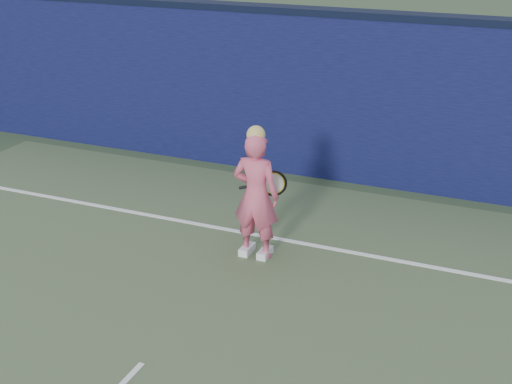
% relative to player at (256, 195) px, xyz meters
% --- Properties ---
extents(backstop_wall, '(24.00, 0.40, 2.50)m').
position_rel_player_xyz_m(backstop_wall, '(-0.12, 3.01, 0.45)').
color(backstop_wall, black).
rests_on(backstop_wall, ground).
extents(wall_cap, '(24.00, 0.42, 0.10)m').
position_rel_player_xyz_m(wall_cap, '(-0.12, 3.01, 1.75)').
color(wall_cap, black).
rests_on(wall_cap, backstop_wall).
extents(player, '(0.58, 0.38, 1.67)m').
position_rel_player_xyz_m(player, '(0.00, 0.00, 0.00)').
color(player, '#D55370').
rests_on(player, ground).
extents(racket, '(0.64, 0.18, 0.34)m').
position_rel_player_xyz_m(racket, '(0.01, 0.45, -0.02)').
color(racket, black).
rests_on(racket, ground).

